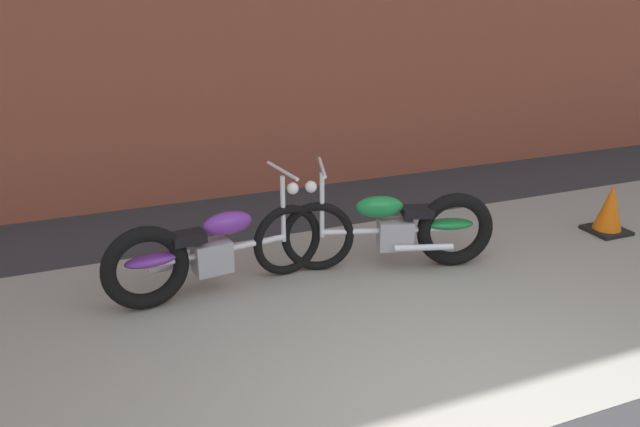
# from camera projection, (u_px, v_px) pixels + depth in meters

# --- Properties ---
(sidewalk_slab) EXTENTS (36.00, 3.50, 0.01)m
(sidewalk_slab) POSITION_uv_depth(u_px,v_px,m) (373.00, 306.00, 5.21)
(sidewalk_slab) COLOR gray
(sidewalk_slab) RESTS_ON ground
(motorcycle_purple) EXTENTS (2.00, 0.58, 1.03)m
(motorcycle_purple) POSITION_uv_depth(u_px,v_px,m) (203.00, 252.00, 5.28)
(motorcycle_purple) COLOR black
(motorcycle_purple) RESTS_ON ground
(motorcycle_green) EXTENTS (1.95, 0.82, 1.03)m
(motorcycle_green) POSITION_uv_depth(u_px,v_px,m) (404.00, 228.00, 5.79)
(motorcycle_green) COLOR black
(motorcycle_green) RESTS_ON ground
(traffic_cone) EXTENTS (0.40, 0.40, 0.55)m
(traffic_cone) POSITION_uv_depth(u_px,v_px,m) (610.00, 211.00, 6.65)
(traffic_cone) COLOR orange
(traffic_cone) RESTS_ON ground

